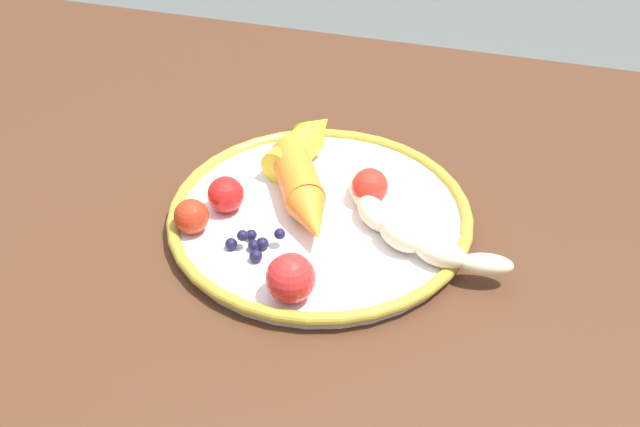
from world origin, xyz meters
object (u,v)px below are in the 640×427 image
at_px(dining_table, 276,307).
at_px(carrot_orange, 303,192).
at_px(tomato_mid, 291,278).
at_px(tomato_near, 226,195).
at_px(banana, 409,231).
at_px(carrot_yellow, 304,143).
at_px(tomato_extra, 370,186).
at_px(plate, 320,216).
at_px(tomato_far, 191,216).
at_px(blueberry_pile, 254,243).

relative_size(dining_table, carrot_orange, 8.70).
xyz_separation_m(dining_table, tomato_mid, (-0.04, 0.08, 0.12)).
height_order(dining_table, tomato_mid, tomato_mid).
bearing_deg(carrot_orange, tomato_near, 16.53).
distance_m(banana, carrot_yellow, 0.17).
xyz_separation_m(dining_table, tomato_extra, (-0.08, -0.07, 0.12)).
distance_m(banana, tomato_mid, 0.13).
bearing_deg(plate, carrot_yellow, -64.63).
distance_m(carrot_orange, tomato_far, 0.11).
relative_size(plate, carrot_orange, 2.11).
distance_m(banana, tomato_far, 0.20).
bearing_deg(banana, blueberry_pile, 20.16).
relative_size(blueberry_pile, tomato_extra, 1.45).
relative_size(carrot_yellow, tomato_far, 3.48).
xyz_separation_m(banana, carrot_yellow, (0.13, -0.10, 0.01)).
xyz_separation_m(carrot_orange, tomato_near, (0.07, 0.02, -0.00)).
bearing_deg(carrot_orange, banana, 168.72).
relative_size(tomato_far, tomato_extra, 0.91).
bearing_deg(banana, carrot_yellow, -39.05).
height_order(plate, tomato_far, tomato_far).
xyz_separation_m(banana, tomato_near, (0.17, -0.00, 0.00)).
bearing_deg(blueberry_pile, tomato_near, -47.30).
bearing_deg(tomato_far, plate, -152.32).
xyz_separation_m(plate, carrot_orange, (0.02, -0.00, 0.02)).
relative_size(banana, carrot_yellow, 1.51).
height_order(blueberry_pile, tomato_mid, tomato_mid).
distance_m(dining_table, tomato_extra, 0.16).
xyz_separation_m(carrot_yellow, tomato_near, (0.05, 0.10, -0.00)).
distance_m(plate, blueberry_pile, 0.08).
bearing_deg(tomato_mid, plate, -86.33).
xyz_separation_m(carrot_yellow, tomato_far, (0.06, 0.14, -0.00)).
bearing_deg(plate, dining_table, 43.91).
bearing_deg(tomato_near, tomato_mid, 134.39).
distance_m(carrot_orange, blueberry_pile, 0.07).
distance_m(carrot_yellow, tomato_extra, 0.10).
height_order(tomato_mid, tomato_far, tomato_mid).
distance_m(carrot_yellow, blueberry_pile, 0.15).
distance_m(carrot_yellow, tomato_near, 0.11).
bearing_deg(carrot_orange, dining_table, 63.83).
bearing_deg(tomato_mid, carrot_yellow, -76.47).
bearing_deg(tomato_far, tomato_near, -116.32).
relative_size(dining_table, tomato_far, 36.52).
xyz_separation_m(carrot_yellow, tomato_mid, (-0.05, 0.20, 0.00)).
relative_size(tomato_near, tomato_far, 1.07).
bearing_deg(plate, tomato_near, 11.48).
xyz_separation_m(tomato_near, tomato_mid, (-0.09, 0.10, 0.00)).
bearing_deg(dining_table, blueberry_pile, 77.68).
bearing_deg(tomato_mid, dining_table, -61.54).
height_order(carrot_orange, blueberry_pile, carrot_orange).
bearing_deg(banana, tomato_mid, 50.13).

